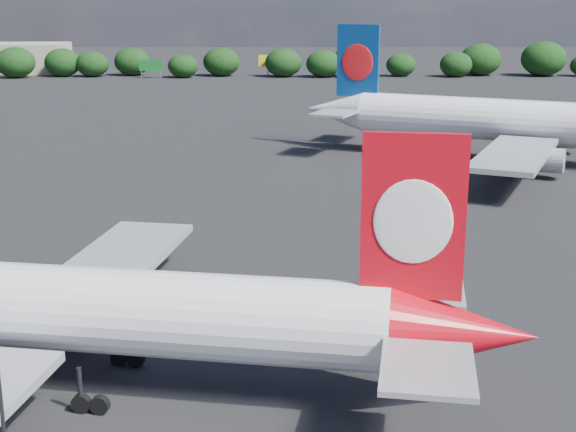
{
  "coord_description": "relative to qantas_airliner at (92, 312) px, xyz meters",
  "views": [
    {
      "loc": [
        15.67,
        -32.5,
        20.17
      ],
      "look_at": [
        16.0,
        12.0,
        8.0
      ],
      "focal_mm": 50.0,
      "sensor_mm": 36.0,
      "label": 1
    }
  ],
  "objects": [
    {
      "name": "ground",
      "position": [
        -5.74,
        53.46,
        -4.32
      ],
      "size": [
        500.0,
        500.0,
        0.0
      ],
      "primitive_type": "plane",
      "color": "black",
      "rests_on": "ground"
    },
    {
      "name": "qantas_airliner",
      "position": [
        0.0,
        0.0,
        0.0
      ],
      "size": [
        43.4,
        41.43,
        14.18
      ],
      "color": "white",
      "rests_on": "ground"
    },
    {
      "name": "china_southern_airliner",
      "position": [
        37.57,
        61.1,
        0.78
      ],
      "size": [
        48.62,
        46.89,
        16.74
      ],
      "color": "white",
      "rests_on": "ground"
    },
    {
      "name": "apron_lamp_post",
      "position": [
        -0.82,
        -11.38,
        1.37
      ],
      "size": [
        0.55,
        0.3,
        10.09
      ],
      "color": "black",
      "rests_on": "ground"
    },
    {
      "name": "highway_sign",
      "position": [
        -23.74,
        169.46,
        -1.19
      ],
      "size": [
        6.0,
        0.3,
        4.5
      ],
      "color": "#135F21",
      "rests_on": "ground"
    },
    {
      "name": "billboard_yellow",
      "position": [
        6.26,
        175.46,
        -0.45
      ],
      "size": [
        5.0,
        0.3,
        5.5
      ],
      "color": "yellow",
      "rests_on": "ground"
    },
    {
      "name": "horizon_treeline",
      "position": [
        2.08,
        174.0,
        -0.44
      ],
      "size": [
        204.38,
        15.77,
        9.12
      ],
      "color": "black",
      "rests_on": "ground"
    }
  ]
}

